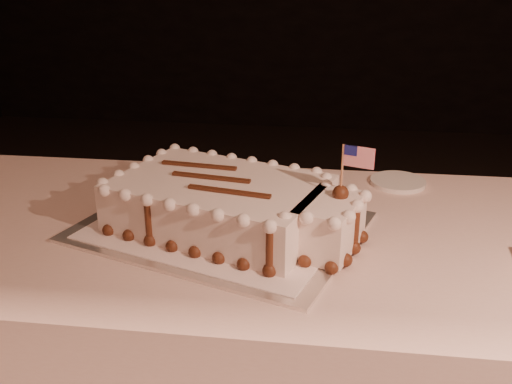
# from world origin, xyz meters

# --- Properties ---
(banquet_table) EXTENTS (2.40, 0.80, 0.75)m
(banquet_table) POSITION_xyz_m (0.00, 0.60, 0.38)
(banquet_table) COLOR beige
(banquet_table) RESTS_ON ground
(cake_board) EXTENTS (0.70, 0.61, 0.01)m
(cake_board) POSITION_xyz_m (-0.40, 0.59, 0.75)
(cake_board) COLOR silver
(cake_board) RESTS_ON banquet_table
(doily) EXTENTS (0.63, 0.55, 0.00)m
(doily) POSITION_xyz_m (-0.40, 0.59, 0.76)
(doily) COLOR white
(doily) RESTS_ON cake_board
(sheet_cake) EXTENTS (0.59, 0.44, 0.22)m
(sheet_cake) POSITION_xyz_m (-0.37, 0.58, 0.81)
(sheet_cake) COLOR white
(sheet_cake) RESTS_ON doily
(side_plate) EXTENTS (0.15, 0.15, 0.01)m
(side_plate) POSITION_xyz_m (0.02, 0.91, 0.76)
(side_plate) COLOR white
(side_plate) RESTS_ON banquet_table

